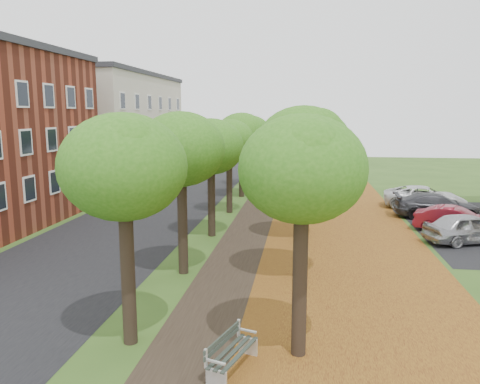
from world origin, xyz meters
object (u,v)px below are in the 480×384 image
(bench, at_px, (231,352))
(car_red, at_px, (456,220))
(car_silver, at_px, (469,228))
(car_white, at_px, (425,197))
(car_grey, at_px, (437,206))

(bench, height_order, car_red, car_red)
(car_silver, distance_m, car_red, 2.06)
(car_red, height_order, car_white, car_white)
(bench, xyz_separation_m, car_red, (10.11, 15.50, 0.23))
(bench, bearing_deg, car_white, -6.20)
(car_silver, relative_size, car_red, 1.04)
(car_red, xyz_separation_m, car_white, (0.00, 6.91, 0.05))
(car_silver, bearing_deg, bench, 123.51)
(bench, relative_size, car_white, 0.38)
(car_silver, relative_size, car_grey, 0.86)
(bench, bearing_deg, car_grey, -9.57)
(car_red, distance_m, car_grey, 3.79)
(car_grey, bearing_deg, car_silver, -177.79)
(bench, relative_size, car_silver, 0.45)
(car_red, height_order, car_grey, car_grey)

